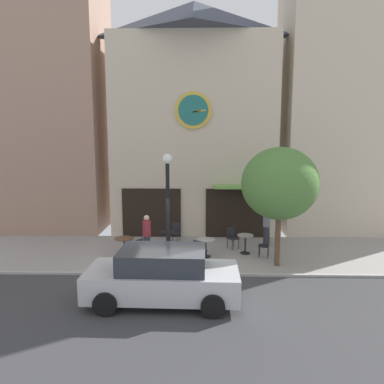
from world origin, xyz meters
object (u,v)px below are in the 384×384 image
(cafe_table_rightmost, at_px, (206,244))
(cafe_chair_near_lamp, at_px, (176,231))
(cafe_chair_corner, at_px, (199,250))
(cafe_chair_facing_wall, at_px, (232,236))
(cafe_chair_mid_row, at_px, (266,244))
(pedestrian_maroon, at_px, (147,235))
(parked_car_silver, at_px, (163,276))
(street_tree, at_px, (280,184))
(cafe_table_center, at_px, (124,243))
(street_lamp, at_px, (168,210))
(pedestrian_grey, at_px, (267,226))
(cafe_table_center_right, at_px, (168,237))
(cafe_chair_under_awning, at_px, (138,248))
(cafe_table_near_curb, at_px, (245,241))

(cafe_table_rightmost, height_order, cafe_chair_near_lamp, cafe_chair_near_lamp)
(cafe_chair_corner, bearing_deg, cafe_chair_near_lamp, 111.51)
(cafe_chair_facing_wall, bearing_deg, cafe_chair_mid_row, -42.00)
(pedestrian_maroon, distance_m, parked_car_silver, 4.02)
(cafe_table_rightmost, height_order, cafe_chair_corner, cafe_chair_corner)
(street_tree, relative_size, cafe_table_center, 5.68)
(street_lamp, relative_size, cafe_table_rightmost, 5.71)
(pedestrian_maroon, bearing_deg, cafe_table_rightmost, 0.20)
(pedestrian_grey, relative_size, parked_car_silver, 0.39)
(street_tree, bearing_deg, parked_car_silver, -142.31)
(cafe_table_center, height_order, cafe_chair_corner, cafe_chair_corner)
(cafe_chair_corner, bearing_deg, cafe_chair_facing_wall, 53.73)
(street_tree, relative_size, cafe_chair_near_lamp, 4.82)
(cafe_chair_mid_row, bearing_deg, cafe_table_center_right, 164.49)
(cafe_table_center_right, relative_size, pedestrian_grey, 0.43)
(street_lamp, xyz_separation_m, cafe_chair_under_awning, (-1.18, 0.30, -1.55))
(pedestrian_grey, bearing_deg, cafe_table_center, -164.31)
(cafe_table_center, bearing_deg, cafe_table_near_curb, 6.34)
(cafe_table_center_right, bearing_deg, parked_car_silver, -86.44)
(cafe_table_center_right, relative_size, cafe_table_near_curb, 0.93)
(cafe_table_rightmost, distance_m, cafe_chair_near_lamp, 2.35)
(pedestrian_grey, distance_m, parked_car_silver, 6.74)
(cafe_chair_near_lamp, bearing_deg, pedestrian_maroon, -116.95)
(cafe_table_rightmost, height_order, pedestrian_maroon, pedestrian_maroon)
(cafe_table_center_right, bearing_deg, cafe_table_near_curb, -11.87)
(cafe_table_center, distance_m, cafe_table_center_right, 2.01)
(cafe_chair_corner, height_order, cafe_chair_under_awning, same)
(cafe_chair_near_lamp, height_order, cafe_chair_under_awning, same)
(cafe_chair_facing_wall, bearing_deg, cafe_chair_under_awning, -154.34)
(cafe_table_center_right, distance_m, cafe_chair_near_lamp, 0.86)
(cafe_chair_facing_wall, bearing_deg, cafe_table_rightmost, -134.46)
(cafe_table_center, bearing_deg, cafe_table_center_right, 36.99)
(parked_car_silver, bearing_deg, cafe_chair_corner, 72.06)
(pedestrian_maroon, bearing_deg, cafe_chair_near_lamp, 63.05)
(cafe_table_rightmost, height_order, cafe_chair_mid_row, cafe_chair_mid_row)
(cafe_chair_facing_wall, height_order, cafe_chair_near_lamp, same)
(cafe_table_rightmost, bearing_deg, cafe_chair_near_lamp, 124.06)
(cafe_table_rightmost, xyz_separation_m, cafe_chair_corner, (-0.26, -0.74, 0.02))
(cafe_chair_near_lamp, bearing_deg, cafe_chair_mid_row, -27.44)
(cafe_chair_under_awning, height_order, pedestrian_maroon, pedestrian_maroon)
(cafe_table_rightmost, xyz_separation_m, pedestrian_maroon, (-2.31, -0.01, 0.36))
(cafe_chair_facing_wall, xyz_separation_m, cafe_chair_near_lamp, (-2.45, 0.80, 0.00))
(street_tree, relative_size, cafe_table_rightmost, 6.06)
(cafe_chair_mid_row, distance_m, cafe_chair_under_awning, 4.98)
(parked_car_silver, bearing_deg, cafe_chair_under_awning, 111.57)
(cafe_table_center, distance_m, pedestrian_grey, 6.09)
(cafe_table_center, distance_m, cafe_table_near_curb, 4.84)
(pedestrian_maroon, bearing_deg, cafe_chair_corner, -19.61)
(cafe_chair_corner, bearing_deg, cafe_table_center_right, 125.46)
(cafe_table_center, relative_size, cafe_table_near_curb, 0.99)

